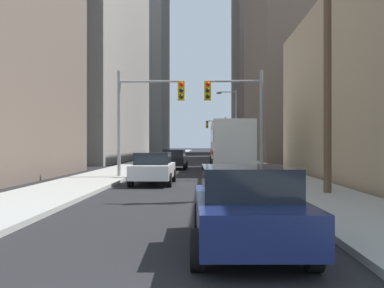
% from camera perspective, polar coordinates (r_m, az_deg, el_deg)
% --- Properties ---
extents(sidewalk_left, '(3.26, 160.00, 0.15)m').
position_cam_1_polar(sidewalk_left, '(53.01, -4.55, -2.02)').
color(sidewalk_left, '#9E9E99').
rests_on(sidewalk_left, ground).
extents(sidewalk_right, '(3.26, 160.00, 0.15)m').
position_cam_1_polar(sidewalk_right, '(52.85, 6.25, -2.02)').
color(sidewalk_right, '#9E9E99').
rests_on(sidewalk_right, ground).
extents(city_bus, '(2.67, 11.51, 3.40)m').
position_cam_1_polar(city_bus, '(30.11, 5.06, -0.00)').
color(city_bus, silver).
rests_on(city_bus, ground).
extents(sedan_navy, '(1.95, 4.26, 1.52)m').
position_cam_1_polar(sedan_navy, '(7.80, 7.38, -8.47)').
color(sedan_navy, '#141E4C').
rests_on(sedan_navy, ground).
extents(sedan_white, '(1.95, 4.21, 1.52)m').
position_cam_1_polar(sedan_white, '(20.26, -5.24, -3.27)').
color(sedan_white, white).
rests_on(sedan_white, ground).
extents(sedan_black, '(1.95, 4.26, 1.52)m').
position_cam_1_polar(sedan_black, '(32.50, -2.41, -2.04)').
color(sedan_black, black).
rests_on(sedan_black, ground).
extents(traffic_signal_near_left, '(3.75, 0.44, 6.00)m').
position_cam_1_polar(traffic_signal_near_left, '(23.63, -6.03, 5.13)').
color(traffic_signal_near_left, gray).
rests_on(traffic_signal_near_left, ground).
extents(traffic_signal_near_right, '(3.24, 0.44, 6.00)m').
position_cam_1_polar(traffic_signal_near_right, '(23.47, 6.06, 5.10)').
color(traffic_signal_near_right, gray).
rests_on(traffic_signal_near_right, ground).
extents(traffic_signal_far_right, '(3.07, 0.44, 6.00)m').
position_cam_1_polar(traffic_signal_far_right, '(63.25, 3.41, 1.87)').
color(traffic_signal_far_right, gray).
rests_on(traffic_signal_far_right, ground).
extents(utility_pole_right, '(2.20, 0.28, 10.38)m').
position_cam_1_polar(utility_pole_right, '(16.54, 17.82, 12.38)').
color(utility_pole_right, brown).
rests_on(utility_pole_right, ground).
extents(street_lamp_right, '(2.12, 0.32, 7.50)m').
position_cam_1_polar(street_lamp_right, '(43.72, 5.55, 3.37)').
color(street_lamp_right, gray).
rests_on(street_lamp_right, ground).
extents(building_left_mid_office, '(22.13, 29.81, 31.64)m').
position_cam_1_polar(building_left_mid_office, '(56.38, -19.50, 14.25)').
color(building_left_mid_office, gray).
rests_on(building_left_mid_office, ground).
extents(building_left_far_tower, '(19.43, 19.86, 47.06)m').
position_cam_1_polar(building_left_far_tower, '(93.75, -9.62, 13.31)').
color(building_left_far_tower, gray).
rests_on(building_left_far_tower, ground).
extents(building_right_mid_block, '(22.27, 24.10, 22.87)m').
position_cam_1_polar(building_right_mid_block, '(57.17, 19.52, 9.56)').
color(building_right_mid_block, '#66564C').
rests_on(building_right_mid_block, ground).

